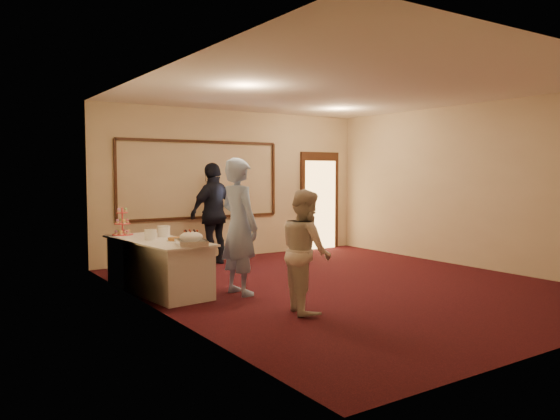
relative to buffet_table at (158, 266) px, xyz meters
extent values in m
plane|color=black|center=(2.60, -1.15, -0.39)|extent=(7.00, 7.00, 0.00)
cube|color=beige|center=(2.60, 2.35, 1.11)|extent=(6.00, 0.04, 3.00)
cube|color=beige|center=(-0.40, -1.15, 1.11)|extent=(0.04, 7.00, 3.00)
cube|color=beige|center=(5.60, -1.15, 1.11)|extent=(0.04, 7.00, 3.00)
cube|color=white|center=(2.60, -1.15, 2.61)|extent=(6.00, 7.00, 0.04)
cube|color=#361C10|center=(1.80, 2.32, 0.46)|extent=(3.40, 0.04, 0.05)
cube|color=#361C10|center=(1.80, 2.32, 1.96)|extent=(3.40, 0.04, 0.05)
cube|color=#361C10|center=(0.10, 2.32, 1.21)|extent=(0.05, 0.04, 1.50)
cube|color=#361C10|center=(3.50, 2.32, 1.21)|extent=(0.05, 0.04, 1.50)
cube|color=#361C10|center=(4.75, 2.31, 0.71)|extent=(1.05, 0.06, 2.20)
cube|color=#FFBF66|center=(4.75, 2.28, 0.61)|extent=(0.85, 0.02, 2.00)
cube|color=white|center=(0.00, 0.00, -0.02)|extent=(0.92, 2.04, 0.74)
cube|color=white|center=(0.00, 0.00, 0.37)|extent=(1.02, 2.16, 0.03)
cube|color=silver|center=(0.16, -0.82, 0.40)|extent=(0.48, 0.55, 0.04)
ellipsoid|color=silver|center=(0.16, -0.82, 0.49)|extent=(0.31, 0.31, 0.14)
cube|color=silver|center=(0.26, -0.68, 0.43)|extent=(0.09, 0.33, 0.01)
cylinder|color=#EB464C|center=(-0.24, 0.86, 0.60)|extent=(0.02, 0.02, 0.43)
cylinder|color=#EB464C|center=(-0.24, 0.86, 0.39)|extent=(0.32, 0.32, 0.01)
cylinder|color=#EB464C|center=(-0.24, 0.86, 0.56)|extent=(0.25, 0.25, 0.01)
cylinder|color=#EB464C|center=(-0.24, 0.86, 0.73)|extent=(0.17, 0.17, 0.01)
cylinder|color=white|center=(-0.10, 0.01, 0.45)|extent=(0.17, 0.17, 0.14)
cylinder|color=white|center=(-0.10, 0.01, 0.53)|extent=(0.18, 0.18, 0.01)
cylinder|color=white|center=(0.21, 0.29, 0.46)|extent=(0.19, 0.19, 0.16)
cylinder|color=white|center=(0.21, 0.29, 0.54)|extent=(0.20, 0.20, 0.01)
cylinder|color=white|center=(0.15, -0.31, 0.39)|extent=(0.25, 0.25, 0.01)
cylinder|color=brown|center=(0.15, -0.31, 0.41)|extent=(0.21, 0.21, 0.04)
imported|color=#99B6EE|center=(0.92, -0.78, 0.59)|extent=(0.55, 0.76, 1.95)
imported|color=white|center=(1.13, -2.10, 0.38)|extent=(0.78, 0.89, 1.54)
imported|color=black|center=(1.78, 1.73, 0.58)|extent=(1.22, 0.78, 1.93)
cube|color=white|center=(1.96, 1.46, 1.02)|extent=(0.08, 0.06, 0.05)
camera|label=1|loc=(-2.87, -7.55, 1.36)|focal=35.00mm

